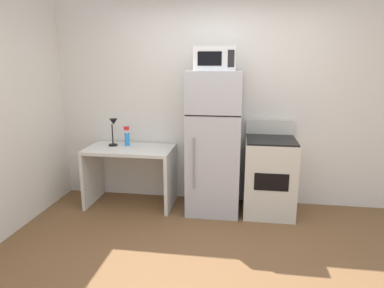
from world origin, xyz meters
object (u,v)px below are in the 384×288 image
microwave (215,59)px  desk_lamp (113,127)px  desk (130,166)px  spray_bottle (127,138)px  refrigerator (214,143)px  oven_range (269,176)px

microwave → desk_lamp: bearing=176.1°
desk_lamp → microwave: (1.28, -0.09, 0.84)m
desk → microwave: microwave is taller
spray_bottle → refrigerator: refrigerator is taller
spray_bottle → oven_range: oven_range is taller
refrigerator → oven_range: 0.77m
spray_bottle → refrigerator: size_ratio=0.15×
desk → microwave: (1.06, -0.02, 1.31)m
oven_range → spray_bottle: bearing=176.7°
refrigerator → microwave: size_ratio=3.69×
desk → microwave: bearing=-1.3°
desk → refrigerator: (1.06, -0.00, 0.33)m
desk_lamp → microwave: size_ratio=0.77×
desk_lamp → refrigerator: refrigerator is taller
desk_lamp → desk: bearing=-15.6°
refrigerator → microwave: (0.00, -0.02, 0.98)m
microwave → oven_range: size_ratio=0.42×
spray_bottle → refrigerator: (1.13, -0.11, 0.00)m
desk → microwave: 1.69m
desk → spray_bottle: 0.36m
desk_lamp → microwave: microwave is taller
oven_range → desk: bearing=-179.8°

